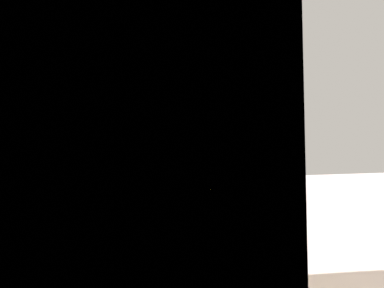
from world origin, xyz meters
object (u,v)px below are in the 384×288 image
object	(u,v)px
microwave	(151,218)
bowl	(177,175)
oven_range	(159,186)
kettle	(172,146)

from	to	relation	value
microwave	bowl	xyz separation A→B (m)	(0.92, -0.14, -0.14)
oven_range	kettle	distance (m)	0.83
oven_range	bowl	size ratio (longest dim) A/B	6.02
microwave	kettle	xyz separation A→B (m)	(1.49, -0.14, -0.09)
oven_range	kettle	bearing A→B (deg)	-172.06
oven_range	microwave	distance (m)	2.22
microwave	kettle	world-z (taller)	microwave
oven_range	bowl	distance (m)	1.30
oven_range	kettle	world-z (taller)	oven_range
bowl	kettle	distance (m)	0.57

